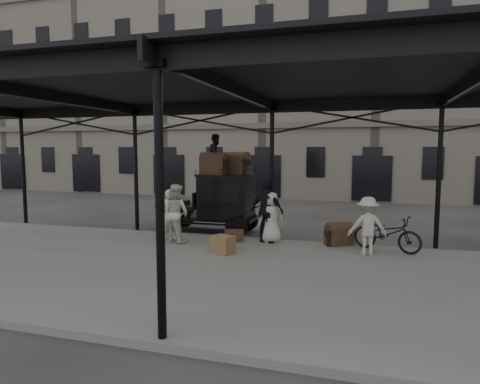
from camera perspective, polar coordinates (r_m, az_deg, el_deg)
The scene contains 18 objects.
ground at distance 12.41m, azimuth 2.14°, elevation -8.69°, with size 120.00×120.00×0.00m, color #383533.
platform at distance 10.54m, azimuth -0.67°, elevation -10.92°, with size 28.00×8.00×0.15m, color slate.
canopy at distance 10.46m, azimuth -0.23°, elevation 14.00°, with size 22.50×9.00×4.74m.
building_frontage at distance 30.03m, azimuth 11.17°, elevation 13.17°, with size 64.00×8.00×14.00m, color slate.
taxi at distance 15.75m, azimuth -2.91°, elevation -1.13°, with size 3.65×1.55×2.18m.
porter_left at distance 14.11m, azimuth -9.41°, elevation -2.96°, with size 0.60×0.39×1.65m, color beige.
porter_midleft at distance 13.69m, azimuth -8.53°, elevation -2.79°, with size 0.90×0.70×1.85m, color beige.
porter_centre at distance 13.48m, azimuth 4.21°, elevation -3.40°, with size 0.78×0.51×1.61m, color beige.
porter_official at distance 13.49m, azimuth 3.62°, elevation -2.56°, with size 1.17×0.49×1.99m, color black.
porter_right at distance 12.43m, azimuth 16.64°, elevation -4.36°, with size 1.05×0.61×1.63m, color beige.
bicycle at distance 13.11m, azimuth 19.01°, elevation -5.23°, with size 0.69×1.98×1.04m, color black.
porter_roof at distance 15.56m, azimuth -3.17°, elevation 5.07°, with size 0.71×0.55×1.45m, color black.
steamer_trunk_roof_near at distance 15.44m, azimuth -3.53°, elevation 3.60°, with size 0.91×0.55×0.67m, color #4D3323, non-canonical shape.
steamer_trunk_roof_far at distance 15.63m, azimuth -0.37°, elevation 3.65°, with size 0.92×0.56×0.67m, color #4D3323, non-canonical shape.
steamer_trunk_platform at distance 13.59m, azimuth 13.08°, elevation -5.65°, with size 0.80×0.49×0.58m, color #4D3323, non-canonical shape.
wicker_hamper at distance 12.21m, azimuth -2.29°, elevation -7.00°, with size 0.60×0.45×0.50m, color olive.
suitcase_upright at distance 13.71m, azimuth 14.32°, elevation -5.86°, with size 0.15×0.60×0.45m, color #4D3323.
suitcase_flat at distance 13.65m, azimuth -0.77°, elevation -5.83°, with size 0.60×0.15×0.40m, color #4D3323.
Camera 1 is at (3.03, -11.62, 3.11)m, focal length 32.00 mm.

